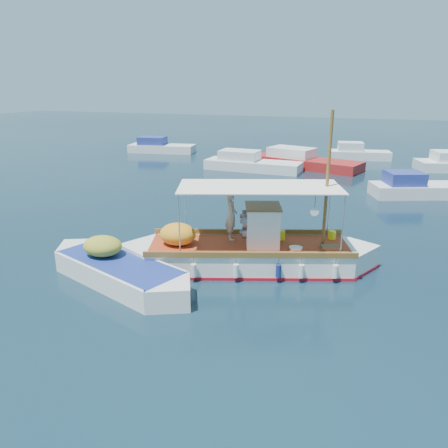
% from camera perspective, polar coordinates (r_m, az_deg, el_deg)
% --- Properties ---
extents(ground, '(160.00, 160.00, 0.00)m').
position_cam_1_polar(ground, '(16.89, 5.04, -6.48)').
color(ground, black).
rests_on(ground, ground).
extents(fishing_caique, '(9.77, 5.01, 6.27)m').
position_cam_1_polar(fishing_caique, '(17.26, 3.04, -3.86)').
color(fishing_caique, white).
rests_on(fishing_caique, ground).
extents(dinghy, '(6.79, 3.78, 1.77)m').
position_cam_1_polar(dinghy, '(16.57, -13.68, -6.06)').
color(dinghy, white).
rests_on(dinghy, ground).
extents(bg_boat_nw, '(8.07, 2.80, 1.80)m').
position_cam_1_polar(bg_boat_nw, '(36.72, 3.42, 7.80)').
color(bg_boat_nw, silver).
rests_on(bg_boat_nw, ground).
extents(bg_boat_n, '(9.83, 5.53, 1.80)m').
position_cam_1_polar(bg_boat_n, '(38.54, 10.26, 8.03)').
color(bg_boat_n, '#A21C1B').
rests_on(bg_boat_n, ground).
extents(bg_boat_ne, '(5.90, 3.96, 1.80)m').
position_cam_1_polar(bg_boat_ne, '(30.52, 23.45, 4.23)').
color(bg_boat_ne, silver).
rests_on(bg_boat_ne, ground).
extents(bg_boat_far_w, '(7.04, 3.29, 1.80)m').
position_cam_1_polar(bg_boat_far_w, '(46.78, -8.36, 9.85)').
color(bg_boat_far_w, silver).
rests_on(bg_boat_far_w, ground).
extents(bg_boat_far_n, '(5.93, 2.94, 1.80)m').
position_cam_1_polar(bg_boat_far_n, '(43.91, 16.99, 8.74)').
color(bg_boat_far_n, silver).
rests_on(bg_boat_far_n, ground).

